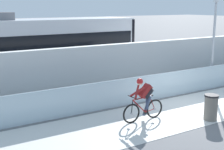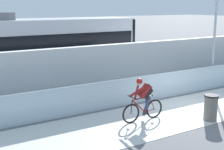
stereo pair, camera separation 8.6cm
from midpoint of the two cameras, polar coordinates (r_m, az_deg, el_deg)
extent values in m
plane|color=slate|center=(13.37, 14.99, -5.88)|extent=(200.00, 200.00, 0.00)
cube|color=silver|center=(13.37, 14.99, -5.85)|extent=(32.00, 3.20, 0.01)
cube|color=silver|center=(14.49, 9.86, -1.84)|extent=(32.00, 0.05, 1.15)
cube|color=silver|center=(15.72, 5.65, 1.68)|extent=(32.00, 0.36, 2.37)
cube|color=#595654|center=(17.97, 0.83, -0.74)|extent=(32.00, 0.08, 0.01)
cube|color=#595654|center=(19.17, -1.44, 0.09)|extent=(32.00, 0.08, 0.01)
cube|color=silver|center=(16.38, -14.40, 4.32)|extent=(11.00, 2.50, 3.10)
cube|color=black|center=(16.34, -14.47, 5.53)|extent=(10.56, 2.54, 1.04)
cube|color=orange|center=(16.62, -14.15, -0.36)|extent=(10.78, 2.53, 0.28)
cube|color=#232326|center=(17.96, -3.35, 0.39)|extent=(1.40, 1.88, 0.20)
cylinder|color=black|center=(17.36, -2.24, -0.22)|extent=(0.60, 0.10, 0.60)
cylinder|color=black|center=(18.60, -4.39, 0.61)|extent=(0.60, 0.10, 0.60)
cube|color=black|center=(18.68, 1.85, 5.66)|extent=(0.16, 2.54, 2.94)
torus|color=black|center=(11.27, 3.68, -7.00)|extent=(0.72, 0.06, 0.72)
cylinder|color=#99999E|center=(11.27, 3.68, -7.00)|extent=(0.07, 0.10, 0.07)
torus|color=black|center=(11.87, 7.87, -6.08)|extent=(0.72, 0.06, 0.72)
cylinder|color=#99999E|center=(11.87, 7.87, -6.08)|extent=(0.07, 0.10, 0.07)
cylinder|color=maroon|center=(11.38, 5.10, -5.68)|extent=(0.60, 0.04, 0.58)
cylinder|color=maroon|center=(11.60, 6.61, -5.29)|extent=(0.22, 0.04, 0.59)
cylinder|color=maroon|center=(11.35, 5.49, -4.21)|extent=(0.76, 0.04, 0.07)
cylinder|color=maroon|center=(11.75, 7.05, -6.40)|extent=(0.43, 0.03, 0.09)
cylinder|color=maroon|center=(11.71, 7.44, -4.98)|extent=(0.27, 0.02, 0.53)
cylinder|color=black|center=(11.20, 3.80, -5.80)|extent=(0.08, 0.03, 0.49)
cube|color=black|center=(11.56, 7.00, -3.75)|extent=(0.24, 0.10, 0.05)
cylinder|color=black|center=(11.11, 3.93, -4.09)|extent=(0.03, 0.58, 0.03)
cylinder|color=#262628|center=(11.64, 6.22, -6.72)|extent=(0.18, 0.02, 0.18)
cube|color=maroon|center=(11.37, 6.16, -2.88)|extent=(0.50, 0.28, 0.51)
cube|color=black|center=(11.45, 6.52, -3.25)|extent=(0.38, 0.30, 0.38)
sphere|color=beige|center=(11.15, 5.21, -1.34)|extent=(0.20, 0.20, 0.20)
sphere|color=red|center=(11.14, 5.22, -1.17)|extent=(0.23, 0.23, 0.23)
cylinder|color=maroon|center=(11.16, 4.69, -3.09)|extent=(0.44, 0.41, 0.41)
cylinder|color=maroon|center=(11.16, 4.69, -3.09)|extent=(0.44, 0.41, 0.41)
cylinder|color=#384766|center=(11.60, 6.52, -5.52)|extent=(0.29, 0.33, 0.80)
cylinder|color=#384766|center=(11.56, 6.54, -4.86)|extent=(0.29, 0.33, 0.54)
cylinder|color=gray|center=(17.14, 17.66, -1.67)|extent=(0.24, 0.24, 0.20)
cylinder|color=silver|center=(16.77, 18.13, 5.31)|extent=(0.12, 0.12, 4.20)
cylinder|color=slate|center=(12.07, 17.65, -5.80)|extent=(0.48, 0.48, 0.90)
cylinder|color=black|center=(11.93, 17.80, -3.61)|extent=(0.51, 0.51, 0.06)
camera|label=1|loc=(0.04, -89.81, 0.04)|focal=50.43mm
camera|label=2|loc=(0.04, 90.19, -0.04)|focal=50.43mm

